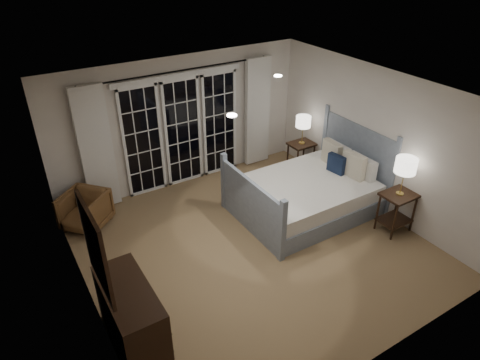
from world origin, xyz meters
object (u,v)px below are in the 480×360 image
nightstand_right (301,153)px  lamp_right (303,122)px  lamp_left (406,166)px  bed (308,193)px  dresser (132,317)px  armchair (85,210)px  nightstand_left (397,206)px

nightstand_right → lamp_right: 0.68m
lamp_left → lamp_right: 2.42m
bed → lamp_right: bearing=56.8°
bed → lamp_right: 1.61m
lamp_left → lamp_right: (-0.06, 2.42, -0.11)m
bed → dresser: bearing=-162.4°
lamp_left → lamp_right: lamp_left is taller
dresser → lamp_left: bearing=-1.0°
dresser → armchair: bearing=87.3°
bed → nightstand_right: bearing=56.8°
lamp_right → dresser: bearing=-152.1°
nightstand_left → lamp_left: (0.00, 0.00, 0.75)m
nightstand_right → lamp_left: lamp_left is taller
lamp_right → armchair: bearing=174.7°
dresser → nightstand_right: bearing=27.9°
nightstand_left → lamp_right: bearing=91.5°
nightstand_right → lamp_left: size_ratio=1.01×
nightstand_right → armchair: nightstand_right is taller
lamp_right → armchair: lamp_right is taller
nightstand_right → bed: bearing=-123.2°
nightstand_left → armchair: bearing=147.1°
armchair → lamp_right: bearing=42.9°
bed → lamp_left: 1.73m
bed → lamp_right: size_ratio=4.12×
lamp_left → dresser: lamp_left is taller
lamp_right → nightstand_left: bearing=-88.5°
nightstand_right → armchair: bearing=174.7°
bed → armchair: 3.85m
nightstand_right → dresser: (-4.41, -2.34, 0.00)m
bed → lamp_right: (0.77, 1.18, 0.77)m
bed → lamp_left: (0.83, -1.23, 0.88)m
nightstand_left → nightstand_right: bearing=91.5°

